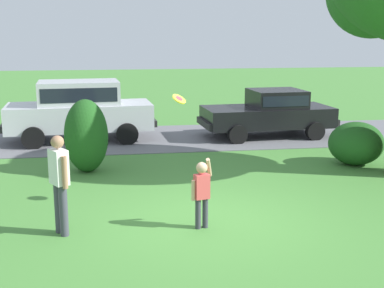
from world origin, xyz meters
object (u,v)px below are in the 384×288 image
parked_sedan (270,111)px  parked_suv (80,108)px  frisbee (179,99)px  adult_onlooker (59,179)px  child_thrower (202,189)px

parked_sedan → parked_suv: parked_suv is taller
frisbee → adult_onlooker: (-2.19, -1.11, -1.19)m
parked_sedan → child_thrower: size_ratio=3.50×
parked_sedan → child_thrower: parked_sedan is taller
child_thrower → frisbee: frisbee is taller
parked_suv → frisbee: bearing=-71.2°
frisbee → parked_sedan: bearing=59.7°
adult_onlooker → parked_suv: bearing=91.0°
frisbee → adult_onlooker: size_ratio=0.18×
parked_suv → child_thrower: parked_suv is taller
child_thrower → frisbee: (-0.24, 1.19, 1.45)m
parked_suv → child_thrower: (2.57, -8.02, -0.36)m
parked_suv → child_thrower: 8.43m
parked_suv → adult_onlooker: 7.94m
child_thrower → adult_onlooker: size_ratio=0.74×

